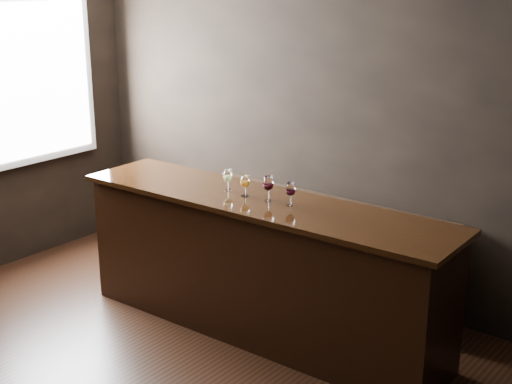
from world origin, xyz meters
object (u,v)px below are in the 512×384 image
Objects in this scene: back_bar_shelf at (318,248)px; glass_red_a at (268,184)px; glass_white at (228,176)px; glass_amber at (245,182)px; glass_red_b at (291,190)px; bar_counter at (261,269)px.

glass_red_a is (0.09, -0.83, 0.80)m from back_bar_shelf.
glass_white is 0.86× the size of glass_red_a.
glass_amber is at bearing -10.44° from glass_white.
glass_red_a reaches higher than glass_white.
glass_red_b reaches higher than back_bar_shelf.
glass_red_b is (0.25, 0.03, 0.69)m from bar_counter.
glass_red_a reaches higher than bar_counter.
glass_amber is (-0.15, -0.01, 0.68)m from bar_counter.
glass_white is at bearing 177.27° from glass_red_a.
glass_amber is (0.20, -0.04, 0.00)m from glass_white.
glass_red_a reaches higher than glass_amber.
bar_counter is 18.00× the size of glass_white.
glass_red_b reaches higher than bar_counter.
glass_red_a is (0.21, 0.02, 0.02)m from glass_amber.
bar_counter is at bearing -4.73° from glass_white.
back_bar_shelf is at bearing 109.07° from glass_red_b.
glass_white reaches higher than back_bar_shelf.
back_bar_shelf is (-0.03, 0.84, -0.10)m from bar_counter.
glass_red_a is 1.11× the size of glass_red_b.
bar_counter is at bearing -174.14° from glass_red_b.
bar_counter is 0.85m from back_bar_shelf.
bar_counter is 17.12× the size of glass_red_b.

